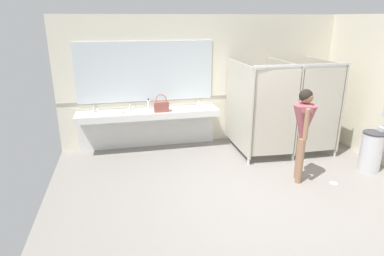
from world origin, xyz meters
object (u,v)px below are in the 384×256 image
object	(u,v)px
person_standing	(303,124)
soap_dispenser	(149,104)
handbag	(161,106)
paper_cup	(122,112)
trash_bin	(371,151)

from	to	relation	value
person_standing	soap_dispenser	distance (m)	3.28
handbag	paper_cup	world-z (taller)	handbag
trash_bin	person_standing	distance (m)	1.69
person_standing	soap_dispenser	world-z (taller)	person_standing
trash_bin	person_standing	xyz separation A→B (m)	(-1.54, -0.09, 0.67)
trash_bin	person_standing	size ratio (longest dim) A/B	0.46
trash_bin	paper_cup	distance (m)	4.94
paper_cup	trash_bin	bearing A→B (deg)	-21.76
soap_dispenser	paper_cup	world-z (taller)	soap_dispenser
soap_dispenser	handbag	bearing A→B (deg)	-51.44
handbag	paper_cup	bearing A→B (deg)	179.03
trash_bin	soap_dispenser	distance (m)	4.54
trash_bin	paper_cup	size ratio (longest dim) A/B	9.48
trash_bin	soap_dispenser	size ratio (longest dim) A/B	3.42
handbag	soap_dispenser	world-z (taller)	handbag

